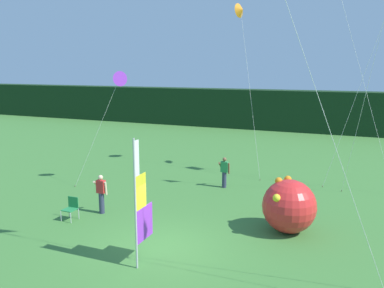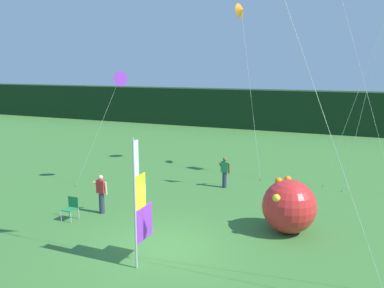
# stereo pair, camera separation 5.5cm
# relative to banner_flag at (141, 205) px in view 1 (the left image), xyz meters

# --- Properties ---
(ground_plane) EXTENTS (120.00, 120.00, 0.00)m
(ground_plane) POSITION_rel_banner_flag_xyz_m (-0.02, 1.15, -1.91)
(ground_plane) COLOR #3D7533
(distant_treeline) EXTENTS (80.00, 2.40, 3.83)m
(distant_treeline) POSITION_rel_banner_flag_xyz_m (-0.02, 28.63, 0.00)
(distant_treeline) COLOR black
(distant_treeline) RESTS_ON ground
(banner_flag) EXTENTS (0.06, 1.03, 3.99)m
(banner_flag) POSITION_rel_banner_flag_xyz_m (0.00, 0.00, 0.00)
(banner_flag) COLOR #B7B7BC
(banner_flag) RESTS_ON ground
(person_near_banner) EXTENTS (0.55, 0.48, 1.64)m
(person_near_banner) POSITION_rel_banner_flag_xyz_m (-3.71, 3.15, -1.04)
(person_near_banner) COLOR #2D334C
(person_near_banner) RESTS_ON ground
(person_mid_field) EXTENTS (0.55, 0.48, 1.56)m
(person_mid_field) POSITION_rel_banner_flag_xyz_m (-0.14, 8.55, -1.09)
(person_mid_field) COLOR #2D334C
(person_mid_field) RESTS_ON ground
(inflatable_balloon) EXTENTS (1.97, 1.97, 2.03)m
(inflatable_balloon) POSITION_rel_banner_flag_xyz_m (3.76, 4.22, -0.92)
(inflatable_balloon) COLOR red
(inflatable_balloon) RESTS_ON ground
(folding_chair) EXTENTS (0.51, 0.51, 0.89)m
(folding_chair) POSITION_rel_banner_flag_xyz_m (-4.43, 2.12, -1.40)
(folding_chair) COLOR #BCBCC1
(folding_chair) RESTS_ON ground
(kite_orange_delta_4) EXTENTS (2.19, 2.51, 9.53)m
(kite_orange_delta_4) POSITION_rel_banner_flag_xyz_m (-0.62, 12.55, 7.16)
(kite_orange_delta_4) COLOR brown
(kite_orange_delta_4) RESTS_ON ground
(kite_purple_delta_6) EXTENTS (2.35, 1.73, 5.79)m
(kite_purple_delta_6) POSITION_rel_banner_flag_xyz_m (-5.19, 7.04, 3.48)
(kite_purple_delta_6) COLOR brown
(kite_purple_delta_6) RESTS_ON ground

